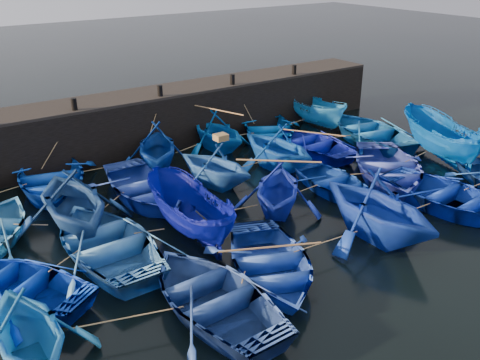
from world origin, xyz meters
TOP-DOWN VIEW (x-y plane):
  - ground at (0.00, 0.00)m, footprint 120.00×120.00m
  - quay_wall at (0.00, 10.50)m, footprint 26.00×2.50m
  - quay_top at (0.00, 10.50)m, footprint 26.00×2.50m
  - bollard_1 at (-4.00, 9.60)m, footprint 0.24×0.24m
  - bollard_2 at (0.00, 9.60)m, footprint 0.24×0.24m
  - bollard_3 at (4.00, 9.60)m, footprint 0.24×0.24m
  - bollard_4 at (8.00, 9.60)m, footprint 0.24×0.24m
  - boat_1 at (-5.84, 7.86)m, footprint 5.09×6.22m
  - boat_2 at (-1.31, 7.58)m, footprint 4.86×5.10m
  - boat_3 at (2.05, 8.02)m, footprint 3.42×3.91m
  - boat_4 at (4.96, 7.83)m, footprint 5.94×6.46m
  - boat_5 at (8.46, 8.13)m, footprint 1.74×4.30m
  - boat_7 at (-6.17, 4.06)m, footprint 4.26×4.86m
  - boat_8 at (-3.10, 5.02)m, footprint 4.04×5.50m
  - boat_9 at (-0.27, 4.56)m, footprint 4.03×4.37m
  - boat_10 at (2.93, 4.57)m, footprint 3.82×4.35m
  - boat_11 at (5.56, 5.22)m, footprint 3.36×4.68m
  - boat_12 at (8.93, 4.74)m, footprint 4.98×6.23m
  - boat_13 at (-8.78, 1.28)m, footprint 5.29×5.68m
  - boat_14 at (-5.90, 1.93)m, footprint 3.98×5.51m
  - boat_15 at (-3.16, 1.63)m, footprint 1.83×4.68m
  - boat_16 at (0.34, 1.32)m, footprint 4.97×4.99m
  - boat_17 at (3.25, 1.40)m, footprint 3.31×4.38m
  - boat_18 at (5.90, 1.01)m, footprint 6.47×6.84m
  - boat_19 at (9.61, 1.31)m, footprint 3.56×5.58m
  - boat_20 at (-9.16, -1.46)m, footprint 3.19×3.69m
  - boat_21 at (-4.66, -2.28)m, footprint 3.79×5.19m
  - boat_22 at (-2.46, -1.85)m, footprint 4.98×5.74m
  - boat_23 at (1.82, -2.04)m, footprint 3.97×4.61m
  - boat_24 at (5.66, -2.08)m, footprint 4.20×5.58m
  - wooden_crate at (0.03, 4.56)m, footprint 0.50×0.43m
  - mooring_ropes at (-0.20, 4.90)m, footprint 18.22×11.82m
  - loose_oars at (1.37, 3.17)m, footprint 10.27×11.95m

SIDE VIEW (x-z plane):
  - ground at x=0.00m, z-range 0.00..0.00m
  - boat_17 at x=3.25m, z-range 0.00..0.86m
  - boat_13 at x=-8.78m, z-range 0.00..0.96m
  - boat_11 at x=5.56m, z-range 0.00..0.97m
  - boat_22 at x=-2.46m, z-range 0.00..1.00m
  - boat_21 at x=-4.66m, z-range 0.00..1.05m
  - boat_4 at x=4.96m, z-range 0.00..1.09m
  - boat_24 at x=5.66m, z-range 0.00..1.10m
  - boat_8 at x=-3.10m, z-range 0.00..1.11m
  - boat_1 at x=-5.84m, z-range 0.00..1.13m
  - boat_14 at x=-5.90m, z-range 0.00..1.13m
  - boat_12 at x=8.93m, z-range 0.00..1.15m
  - boat_18 at x=5.90m, z-range 0.00..1.15m
  - boat_5 at x=8.46m, z-range 0.00..1.64m
  - mooring_ropes at x=-0.20m, z-range -0.18..1.92m
  - boat_15 at x=-3.16m, z-range 0.00..1.80m
  - boat_9 at x=-0.27m, z-range 0.00..1.92m
  - boat_20 at x=-9.16m, z-range 0.00..1.92m
  - boat_3 at x=2.05m, z-range 0.00..1.97m
  - boat_16 at x=0.34m, z-range 0.00..1.99m
  - boat_19 at x=9.61m, z-range 0.00..2.02m
  - boat_2 at x=-1.31m, z-range 0.00..2.09m
  - boat_10 at x=2.93m, z-range 0.00..2.16m
  - boat_23 at x=1.82m, z-range 0.00..2.42m
  - boat_7 at x=-6.17m, z-range 0.00..2.44m
  - quay_wall at x=0.00m, z-range 0.00..2.50m
  - loose_oars at x=1.37m, z-range 0.97..2.05m
  - wooden_crate at x=0.03m, z-range 1.92..2.17m
  - quay_top at x=0.00m, z-range 2.50..2.62m
  - bollard_1 at x=-4.00m, z-range 2.62..3.12m
  - bollard_2 at x=0.00m, z-range 2.62..3.12m
  - bollard_3 at x=4.00m, z-range 2.62..3.12m
  - bollard_4 at x=8.00m, z-range 2.62..3.12m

